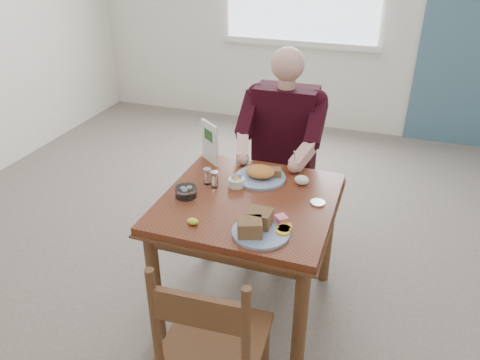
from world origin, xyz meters
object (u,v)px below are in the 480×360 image
at_px(table, 248,216).
at_px(near_plate, 259,226).
at_px(diner, 282,138).
at_px(chair_near, 212,346).
at_px(far_plate, 261,174).
at_px(chair_far, 283,176).

distance_m(table, near_plate, 0.35).
bearing_deg(near_plate, diner, 98.20).
distance_m(table, diner, 0.73).
distance_m(chair_near, diner, 1.51).
height_order(diner, far_plate, diner).
distance_m(chair_far, chair_near, 1.56).
bearing_deg(table, far_plate, 89.77).
relative_size(chair_far, diner, 0.69).
bearing_deg(table, near_plate, -63.15).
bearing_deg(chair_far, diner, -89.99).
bearing_deg(near_plate, chair_near, -96.13).
bearing_deg(near_plate, chair_far, 97.53).
bearing_deg(table, chair_far, 90.00).
bearing_deg(table, chair_near, -83.18).
bearing_deg(chair_far, near_plate, -82.47).
xyz_separation_m(near_plate, far_plate, (-0.14, 0.52, -0.00)).
xyz_separation_m(table, chair_far, (0.00, 0.80, -0.16)).
bearing_deg(near_plate, far_plate, 105.37).
distance_m(diner, far_plate, 0.47).
relative_size(chair_near, far_plate, 2.71).
bearing_deg(chair_far, far_plate, -89.90).
xyz_separation_m(table, far_plate, (0.00, 0.23, 0.14)).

